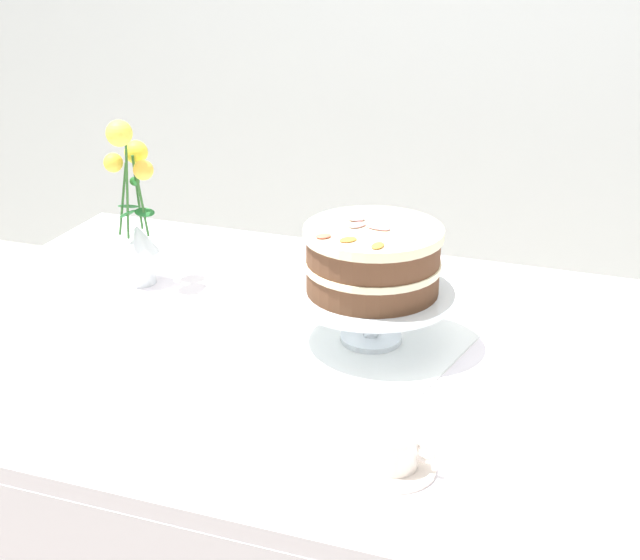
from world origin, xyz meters
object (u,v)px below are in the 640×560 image
Objects in this scene: dining_table at (283,390)px; cake_stand at (372,299)px; flower_vase at (135,216)px; teacup at (395,455)px; layer_cake at (373,259)px.

dining_table is 4.83× the size of cake_stand.
cake_stand is 0.84× the size of flower_vase.
cake_stand is at bearing 111.35° from teacup.
flower_vase reaches higher than layer_cake.
flower_vase reaches higher than dining_table.
flower_vase is (-0.53, 0.10, 0.06)m from cake_stand.
cake_stand reaches higher than teacup.
layer_cake is 0.70× the size of flower_vase.
flower_vase is (-0.38, 0.17, 0.24)m from dining_table.
dining_table is 11.81× the size of teacup.
teacup is at bearing -46.05° from dining_table.
layer_cake is (-0.00, -0.00, 0.08)m from cake_stand.
layer_cake is 0.41m from teacup.
dining_table is at bearing -23.58° from flower_vase.
cake_stand is 2.45× the size of teacup.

